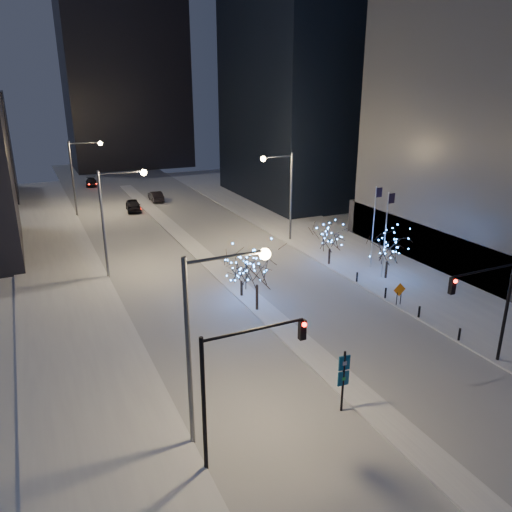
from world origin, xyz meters
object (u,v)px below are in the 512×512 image
holiday_tree_plaza_far (330,236)px  wayfinding_sign (344,375)px  holiday_tree_plaza_near (388,247)px  traffic_signal_west (235,374)px  car_near (133,206)px  traffic_signal_east (491,299)px  street_lamp_w_mid (114,209)px  street_lamp_w_near (209,324)px  holiday_tree_median_near (257,265)px  street_lamp_w_far (80,168)px  street_lamp_east (284,186)px  car_far (91,182)px  holiday_tree_median_far (241,269)px  construction_sign (399,292)px  car_mid (156,196)px

holiday_tree_plaza_far → wayfinding_sign: 23.48m
holiday_tree_plaza_near → holiday_tree_plaza_far: bearing=116.6°
traffic_signal_west → car_near: (5.99, 51.45, -3.95)m
traffic_signal_east → street_lamp_w_mid: bearing=124.5°
street_lamp_w_near → traffic_signal_east: size_ratio=1.43×
holiday_tree_median_near → holiday_tree_plaza_far: size_ratio=1.31×
street_lamp_w_far → traffic_signal_east: 54.07m
car_near → street_lamp_w_far: bearing=-178.5°
street_lamp_east → wayfinding_sign: size_ratio=2.67×
street_lamp_w_far → traffic_signal_west: (0.50, -52.00, -1.74)m
street_lamp_w_near → street_lamp_w_far: bearing=90.0°
car_far → holiday_tree_median_far: (4.77, -55.12, 1.84)m
traffic_signal_east → construction_sign: bearing=81.8°
holiday_tree_median_far → traffic_signal_east: bearing=-60.4°
holiday_tree_median_near → wayfinding_sign: (-1.20, -13.56, -1.62)m
street_lamp_w_near → holiday_tree_plaza_far: (19.44, 19.05, -3.50)m
car_far → construction_sign: 64.18m
street_lamp_w_mid → holiday_tree_plaza_near: 25.10m
traffic_signal_west → holiday_tree_median_far: size_ratio=1.93×
holiday_tree_plaza_far → holiday_tree_plaza_near: bearing=-63.4°
holiday_tree_median_far → holiday_tree_plaza_near: bearing=-8.2°
street_lamp_w_mid → car_far: 46.26m
street_lamp_w_near → car_near: street_lamp_w_near is taller
street_lamp_east → holiday_tree_median_near: bearing=-124.4°
traffic_signal_west → wayfinding_sign: 7.25m
holiday_tree_median_near → holiday_tree_plaza_near: size_ratio=1.23×
street_lamp_w_mid → traffic_signal_east: (17.88, -26.00, -1.74)m
holiday_tree_median_far → construction_sign: bearing=-33.5°
car_near → holiday_tree_median_near: 37.07m
car_near → holiday_tree_plaza_far: bearing=-60.5°
street_lamp_w_near → car_mid: (10.99, 54.37, -5.74)m
car_near → wayfinding_sign: wayfinding_sign is taller
holiday_tree_median_near → holiday_tree_median_far: bearing=90.0°
car_near → holiday_tree_plaza_near: size_ratio=1.01×
street_lamp_w_mid → traffic_signal_west: 27.06m
car_near → street_lamp_east: bearing=-53.3°
holiday_tree_median_far → wayfinding_sign: 16.67m
holiday_tree_median_far → car_mid: bearing=86.2°
street_lamp_w_mid → traffic_signal_east: 31.60m
traffic_signal_east → holiday_tree_median_far: bearing=119.6°
holiday_tree_median_far → construction_sign: 13.01m
car_near → car_mid: (4.49, 4.92, -0.05)m
street_lamp_w_near → holiday_tree_plaza_far: street_lamp_w_near is taller
street_lamp_w_mid → car_far: (3.67, 45.74, -5.85)m
street_lamp_east → holiday_tree_plaza_near: (3.12, -14.34, -3.31)m
car_far → holiday_tree_median_near: 58.47m
traffic_signal_west → holiday_tree_plaza_near: traffic_signal_west is taller
street_lamp_w_near → traffic_signal_west: (0.50, -2.00, -1.74)m
street_lamp_w_mid → car_near: (6.49, 24.45, -5.69)m
holiday_tree_median_near → car_mid: bearing=86.5°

